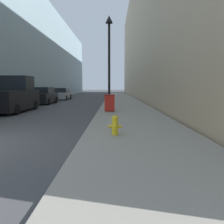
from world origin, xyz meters
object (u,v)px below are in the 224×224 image
Objects in this scene: fire_hydrant at (115,125)px; lamppost at (109,50)px; trash_bin at (110,103)px; pickup_truck at (12,97)px; parked_sedan_far at (62,94)px; parked_sedan_near at (43,96)px.

lamppost reaches higher than fire_hydrant.
pickup_truck reaches higher than trash_bin.
pickup_truck reaches higher than parked_sedan_far.
pickup_truck is at bearing -89.96° from parked_sedan_near.
parked_sedan_far is (0.12, 7.08, -0.06)m from parked_sedan_near.
parked_sedan_near is (-6.96, 14.31, 0.28)m from fire_hydrant.
trash_bin is 10.01m from parked_sedan_near.
parked_sedan_far is (-6.84, 21.39, 0.22)m from fire_hydrant.
trash_bin is (-0.30, 6.83, 0.21)m from fire_hydrant.
lamppost is (-0.37, 8.89, 3.79)m from fire_hydrant.
lamppost is at bearing 92.40° from fire_hydrant.
fire_hydrant is 0.15× the size of parked_sedan_near.
lamppost is 1.42× the size of parked_sedan_far.
pickup_truck is 1.11× the size of parked_sedan_far.
fire_hydrant is 0.61× the size of trash_bin.
pickup_truck is (-6.65, 0.97, 0.32)m from trash_bin.
parked_sedan_far reaches higher than trash_bin.
fire_hydrant is 6.84m from trash_bin.
lamppost is 1.52× the size of parked_sedan_near.
parked_sedan_far is at bearing 107.73° from fire_hydrant.
lamppost reaches higher than parked_sedan_near.
parked_sedan_near is 0.93× the size of parked_sedan_far.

